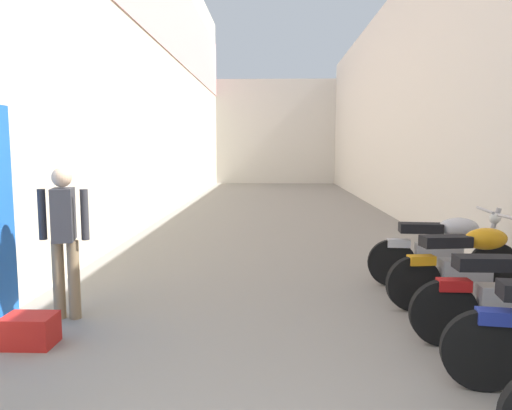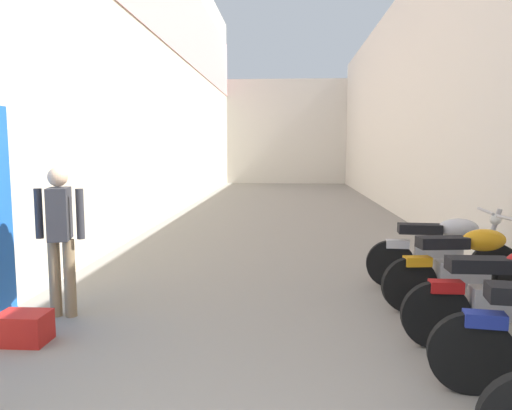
% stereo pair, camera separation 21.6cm
% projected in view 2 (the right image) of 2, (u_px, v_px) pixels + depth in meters
% --- Properties ---
extents(ground_plane, '(39.41, 39.41, 0.00)m').
position_uv_depth(ground_plane, '(284.00, 228.00, 10.94)').
color(ground_plane, gray).
extents(building_left, '(0.45, 23.41, 7.71)m').
position_uv_depth(building_left, '(163.00, 65.00, 12.63)').
color(building_left, beige).
rests_on(building_left, ground).
extents(building_right, '(0.45, 23.41, 5.76)m').
position_uv_depth(building_right, '(410.00, 104.00, 12.39)').
color(building_right, beige).
rests_on(building_right, ground).
extents(building_far_end, '(8.91, 2.00, 5.14)m').
position_uv_depth(building_far_end, '(286.00, 132.00, 25.22)').
color(building_far_end, beige).
rests_on(building_far_end, ground).
extents(motorcycle_third, '(1.85, 0.58, 1.04)m').
position_uv_depth(motorcycle_third, '(511.00, 294.00, 4.25)').
color(motorcycle_third, black).
rests_on(motorcycle_third, ground).
extents(motorcycle_fourth, '(1.84, 0.58, 1.04)m').
position_uv_depth(motorcycle_fourth, '(467.00, 266.00, 5.29)').
color(motorcycle_fourth, black).
rests_on(motorcycle_fourth, ground).
extents(motorcycle_fifth, '(1.85, 0.58, 1.04)m').
position_uv_depth(motorcycle_fifth, '(443.00, 250.00, 6.11)').
color(motorcycle_fifth, black).
rests_on(motorcycle_fifth, ground).
extents(pedestrian_mid_alley, '(0.52, 0.38, 1.57)m').
position_uv_depth(pedestrian_mid_alley, '(60.00, 230.00, 5.07)').
color(pedestrian_mid_alley, '#8C7251').
rests_on(pedestrian_mid_alley, ground).
extents(plastic_crate, '(0.44, 0.32, 0.28)m').
position_uv_depth(plastic_crate, '(24.00, 328.00, 4.44)').
color(plastic_crate, red).
rests_on(plastic_crate, ground).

